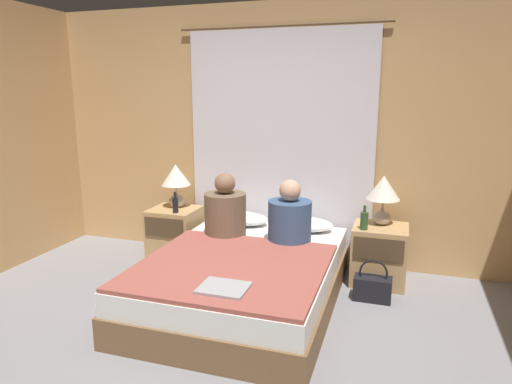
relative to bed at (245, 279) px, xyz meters
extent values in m
plane|color=gray|center=(0.00, -0.97, -0.20)|extent=(16.00, 16.00, 0.00)
cube|color=tan|center=(0.00, 1.10, 1.05)|extent=(4.90, 0.06, 2.50)
cube|color=silver|center=(0.00, 1.04, 0.92)|extent=(1.82, 0.03, 2.25)
cylinder|color=brown|center=(0.00, 1.04, 2.07)|extent=(2.02, 0.02, 0.02)
cube|color=brown|center=(0.00, 0.00, -0.08)|extent=(1.42, 1.98, 0.23)
cube|color=white|center=(0.00, 0.00, 0.12)|extent=(1.38, 1.94, 0.17)
cube|color=tan|center=(-1.01, 0.73, 0.06)|extent=(0.47, 0.43, 0.52)
cube|color=#4C3823|center=(-1.01, 0.51, 0.19)|extent=(0.41, 0.02, 0.19)
cube|color=tan|center=(1.01, 0.73, 0.06)|extent=(0.47, 0.43, 0.52)
cube|color=#4C3823|center=(1.01, 0.51, 0.19)|extent=(0.41, 0.02, 0.19)
ellipsoid|color=#B2A899|center=(-1.01, 0.80, 0.38)|extent=(0.16, 0.16, 0.13)
cylinder|color=#B2A893|center=(-1.01, 0.80, 0.50)|extent=(0.02, 0.02, 0.10)
cone|color=silver|center=(-1.01, 0.80, 0.66)|extent=(0.29, 0.29, 0.21)
ellipsoid|color=#B2A899|center=(1.01, 0.80, 0.38)|extent=(0.16, 0.16, 0.13)
cylinder|color=#B2A893|center=(1.01, 0.80, 0.50)|extent=(0.02, 0.02, 0.10)
cone|color=silver|center=(1.01, 0.80, 0.66)|extent=(0.29, 0.29, 0.21)
ellipsoid|color=white|center=(-0.31, 0.79, 0.26)|extent=(0.54, 0.32, 0.12)
ellipsoid|color=white|center=(0.31, 0.79, 0.26)|extent=(0.54, 0.32, 0.12)
cube|color=#994C42|center=(0.00, -0.29, 0.22)|extent=(1.36, 1.33, 0.03)
cylinder|color=brown|center=(-0.32, 0.41, 0.40)|extent=(0.37, 0.37, 0.39)
sphere|color=#846047|center=(-0.32, 0.41, 0.69)|extent=(0.18, 0.18, 0.18)
cylinder|color=#38517A|center=(0.27, 0.41, 0.39)|extent=(0.37, 0.37, 0.37)
sphere|color=tan|center=(0.27, 0.41, 0.66)|extent=(0.18, 0.18, 0.18)
cylinder|color=black|center=(-0.92, 0.60, 0.39)|extent=(0.06, 0.06, 0.15)
cylinder|color=black|center=(-0.92, 0.60, 0.50)|extent=(0.02, 0.02, 0.06)
cylinder|color=#2D4C28|center=(0.87, 0.60, 0.40)|extent=(0.07, 0.07, 0.15)
cylinder|color=#2D4C28|center=(0.87, 0.60, 0.50)|extent=(0.02, 0.02, 0.06)
cube|color=#9EA0A5|center=(0.10, -0.71, 0.24)|extent=(0.31, 0.26, 0.02)
cube|color=black|center=(0.98, 0.35, -0.10)|extent=(0.30, 0.16, 0.20)
torus|color=black|center=(0.98, 0.35, 0.04)|extent=(0.23, 0.02, 0.23)
camera|label=1|loc=(1.14, -3.24, 1.49)|focal=32.00mm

